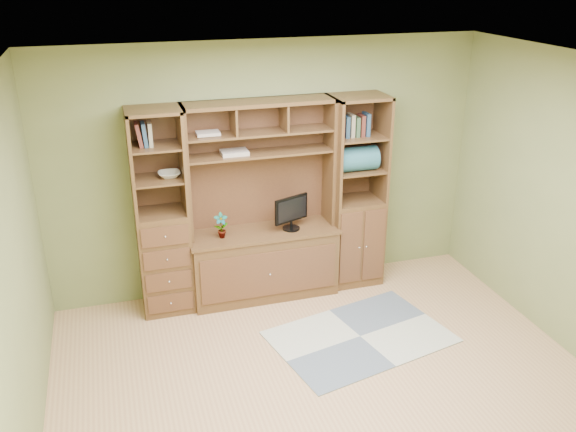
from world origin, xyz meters
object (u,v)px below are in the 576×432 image
object	(u,v)px
center_hutch	(263,204)
monitor	(291,207)
left_tower	(161,214)
right_tower	(356,192)

from	to	relation	value
center_hutch	monitor	distance (m)	0.30
left_tower	monitor	xyz separation A→B (m)	(1.29, -0.07, -0.05)
right_tower	monitor	xyz separation A→B (m)	(-0.74, -0.07, -0.05)
center_hutch	left_tower	world-z (taller)	same
left_tower	monitor	world-z (taller)	left_tower
left_tower	right_tower	bearing A→B (deg)	0.00
center_hutch	left_tower	xyz separation A→B (m)	(-1.00, 0.04, 0.00)
left_tower	right_tower	size ratio (longest dim) A/B	1.00
monitor	left_tower	bearing A→B (deg)	155.20
center_hutch	right_tower	xyz separation A→B (m)	(1.02, 0.04, 0.00)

